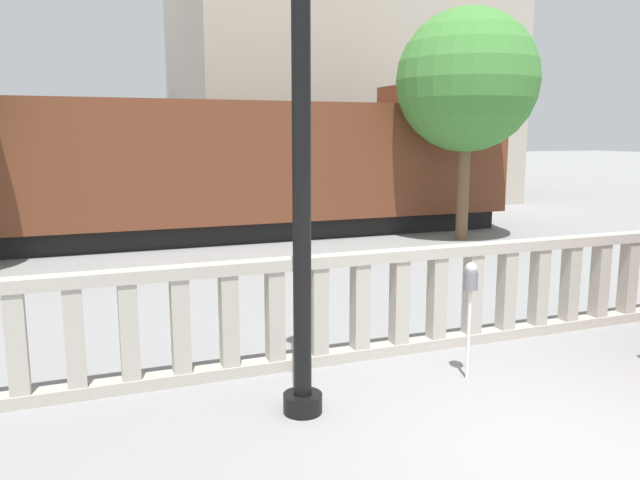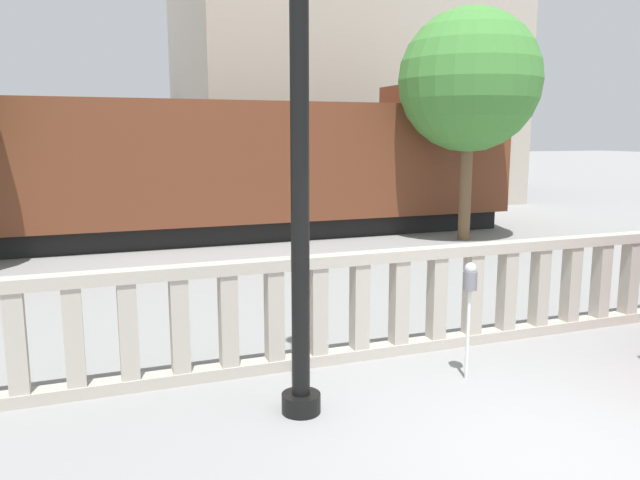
{
  "view_description": "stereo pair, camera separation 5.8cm",
  "coord_description": "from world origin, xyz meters",
  "px_view_note": "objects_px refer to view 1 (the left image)",
  "views": [
    {
      "loc": [
        -3.78,
        -4.14,
        2.84
      ],
      "look_at": [
        -0.72,
        3.78,
        1.39
      ],
      "focal_mm": 35.0,
      "sensor_mm": 36.0,
      "label": 1
    },
    {
      "loc": [
        -3.73,
        -4.16,
        2.84
      ],
      "look_at": [
        -0.72,
        3.78,
        1.39
      ],
      "focal_mm": 35.0,
      "sensor_mm": 36.0,
      "label": 2
    }
  ],
  "objects_px": {
    "lamppost": "(301,104)",
    "train_near": "(77,171)",
    "parking_meter": "(470,287)",
    "tree_right": "(467,81)",
    "train_far": "(215,155)"
  },
  "relations": [
    {
      "from": "lamppost",
      "to": "train_near",
      "type": "height_order",
      "value": "lamppost"
    },
    {
      "from": "lamppost",
      "to": "train_near",
      "type": "relative_size",
      "value": 0.25
    },
    {
      "from": "parking_meter",
      "to": "tree_right",
      "type": "relative_size",
      "value": 0.23
    },
    {
      "from": "lamppost",
      "to": "parking_meter",
      "type": "relative_size",
      "value": 4.42
    },
    {
      "from": "parking_meter",
      "to": "tree_right",
      "type": "height_order",
      "value": "tree_right"
    },
    {
      "from": "parking_meter",
      "to": "tree_right",
      "type": "bearing_deg",
      "value": 56.59
    },
    {
      "from": "train_near",
      "to": "train_far",
      "type": "bearing_deg",
      "value": 62.84
    },
    {
      "from": "tree_right",
      "to": "parking_meter",
      "type": "bearing_deg",
      "value": -123.41
    },
    {
      "from": "train_far",
      "to": "train_near",
      "type": "bearing_deg",
      "value": -117.16
    },
    {
      "from": "lamppost",
      "to": "train_far",
      "type": "distance_m",
      "value": 22.69
    },
    {
      "from": "lamppost",
      "to": "tree_right",
      "type": "xyz_separation_m",
      "value": [
        7.62,
        8.52,
        1.08
      ]
    },
    {
      "from": "lamppost",
      "to": "tree_right",
      "type": "bearing_deg",
      "value": 48.2
    },
    {
      "from": "train_far",
      "to": "tree_right",
      "type": "bearing_deg",
      "value": -74.45
    },
    {
      "from": "train_far",
      "to": "tree_right",
      "type": "distance_m",
      "value": 14.52
    },
    {
      "from": "lamppost",
      "to": "train_far",
      "type": "xyz_separation_m",
      "value": [
        3.78,
        22.34,
        -1.23
      ]
    }
  ]
}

